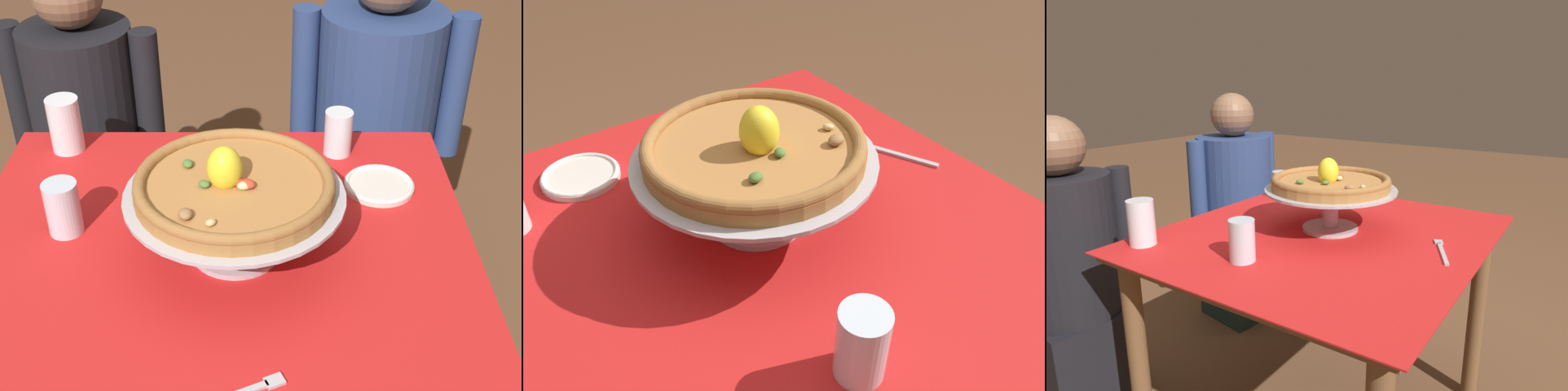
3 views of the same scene
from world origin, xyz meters
The scene contains 10 objects.
dining_table centered at (0.00, 0.00, 0.63)m, with size 1.06×0.98×0.74m.
pizza_stand centered at (0.04, 0.00, 0.85)m, with size 0.43×0.43×0.14m.
pizza centered at (0.04, 0.00, 0.91)m, with size 0.39×0.39×0.10m.
water_glass_back_left centered at (-0.39, 0.40, 0.80)m, with size 0.08×0.08×0.14m.
water_glass_side_left centered at (-0.32, 0.07, 0.79)m, with size 0.07×0.07×0.12m.
water_glass_back_right centered at (0.28, 0.39, 0.79)m, with size 0.07×0.07×0.11m.
side_plate centered at (0.36, 0.23, 0.75)m, with size 0.16×0.16×0.02m.
dinner_fork centered at (0.05, -0.37, 0.74)m, with size 0.18×0.10×0.01m.
diner_left centered at (-0.44, 0.76, 0.53)m, with size 0.48×0.36×1.12m.
diner_right centered at (0.44, 0.79, 0.57)m, with size 0.52×0.41×1.16m.
Camera 3 is at (-1.17, -0.71, 1.23)m, focal length 30.57 mm.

